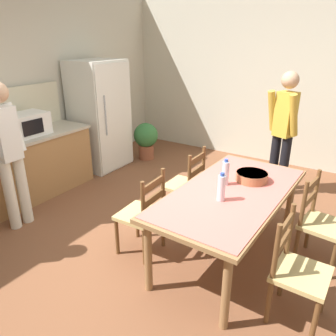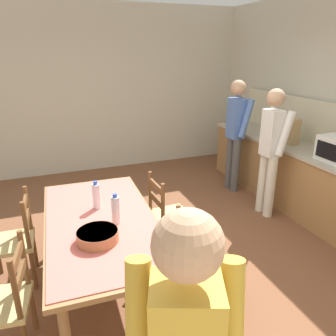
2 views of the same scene
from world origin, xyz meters
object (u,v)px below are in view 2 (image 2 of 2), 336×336
(person_at_counter, at_px, (271,147))
(chair_side_far_left, at_px, (168,216))
(chair_side_near_left, at_px, (16,241))
(bottle_near_centre, at_px, (96,196))
(chair_side_far_right, at_px, (200,261))
(person_at_sink, at_px, (236,130))
(bottle_off_centre, at_px, (116,210))
(dining_table, at_px, (102,228))
(serving_bowl, at_px, (98,235))
(paper_bag, at_px, (290,131))
(chair_side_near_right, at_px, (5,303))

(person_at_counter, bearing_deg, chair_side_far_left, -166.71)
(chair_side_near_left, bearing_deg, bottle_near_centre, 75.79)
(chair_side_far_right, height_order, person_at_counter, person_at_counter)
(chair_side_far_left, distance_m, person_at_sink, 2.10)
(bottle_off_centre, bearing_deg, dining_table, -130.58)
(bottle_off_centre, height_order, chair_side_far_left, bottle_off_centre)
(bottle_near_centre, relative_size, person_at_sink, 0.16)
(dining_table, relative_size, bottle_near_centre, 7.09)
(serving_bowl, xyz_separation_m, person_at_counter, (-1.10, 2.43, 0.15))
(bottle_off_centre, relative_size, chair_side_far_left, 0.30)
(paper_bag, bearing_deg, chair_side_far_right, -54.95)
(bottle_off_centre, bearing_deg, person_at_counter, 111.19)
(person_at_counter, bearing_deg, serving_bowl, -155.73)
(paper_bag, height_order, serving_bowl, paper_bag)
(bottle_off_centre, distance_m, serving_bowl, 0.31)
(chair_side_near_right, height_order, chair_side_far_left, same)
(chair_side_near_right, xyz_separation_m, person_at_counter, (-1.17, 3.13, 0.51))
(chair_side_far_right, distance_m, person_at_sink, 2.71)
(paper_bag, xyz_separation_m, chair_side_far_left, (0.64, -2.09, -0.62))
(dining_table, distance_m, chair_side_near_left, 0.90)
(bottle_off_centre, distance_m, person_at_counter, 2.40)
(bottle_near_centre, bearing_deg, chair_side_far_left, 101.87)
(chair_side_near_right, xyz_separation_m, chair_side_far_right, (0.05, 1.52, 0.00))
(serving_bowl, distance_m, chair_side_far_left, 1.18)
(bottle_near_centre, height_order, chair_side_near_left, bottle_near_centre)
(bottle_near_centre, distance_m, chair_side_near_right, 1.10)
(dining_table, distance_m, person_at_counter, 2.49)
(bottle_off_centre, distance_m, chair_side_near_right, 1.04)
(chair_side_near_left, distance_m, person_at_counter, 3.16)
(dining_table, bearing_deg, person_at_counter, 108.12)
(bottle_off_centre, relative_size, person_at_counter, 0.16)
(serving_bowl, relative_size, person_at_counter, 0.19)
(bottle_near_centre, relative_size, person_at_counter, 0.16)
(chair_side_far_right, bearing_deg, serving_bowl, 80.82)
(bottle_near_centre, distance_m, person_at_sink, 2.76)
(paper_bag, height_order, dining_table, paper_bag)
(chair_side_far_left, xyz_separation_m, person_at_sink, (-1.26, 1.60, 0.53))
(serving_bowl, xyz_separation_m, chair_side_far_right, (0.12, 0.83, -0.36))
(serving_bowl, bearing_deg, bottle_off_centre, 139.60)
(chair_side_near_right, bearing_deg, serving_bowl, 103.20)
(paper_bag, bearing_deg, chair_side_far_left, -73.05)
(paper_bag, distance_m, serving_bowl, 3.25)
(chair_side_near_right, distance_m, person_at_counter, 3.38)
(chair_side_near_left, height_order, chair_side_far_right, same)
(serving_bowl, distance_m, chair_side_near_right, 0.79)
(bottle_near_centre, xyz_separation_m, chair_side_far_right, (0.69, 0.74, -0.44))
(chair_side_near_right, relative_size, person_at_sink, 0.53)
(person_at_sink, bearing_deg, chair_side_near_right, -146.82)
(bottle_off_centre, xyz_separation_m, chair_side_far_left, (-0.49, 0.66, -0.44))
(paper_bag, height_order, bottle_off_centre, paper_bag)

